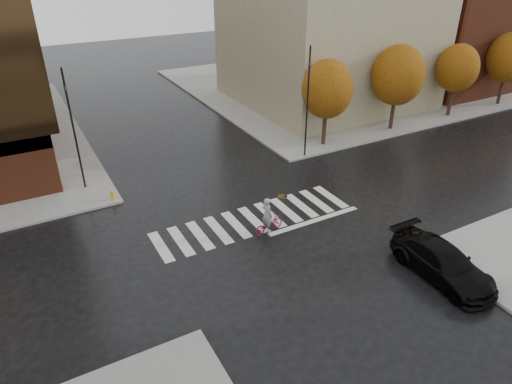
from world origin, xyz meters
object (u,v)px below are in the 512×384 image
(sedan, at_px, (442,262))
(traffic_light_ne, at_px, (308,95))
(traffic_light_nw, at_px, (72,122))
(cyclist, at_px, (268,221))
(fire_hydrant, at_px, (112,194))

(sedan, relative_size, traffic_light_ne, 0.69)
(sedan, relative_size, traffic_light_nw, 0.71)
(traffic_light_ne, bearing_deg, cyclist, 41.95)
(sedan, distance_m, fire_hydrant, 18.88)
(traffic_light_nw, bearing_deg, fire_hydrant, 5.10)
(cyclist, bearing_deg, traffic_light_nw, 28.43)
(sedan, xyz_separation_m, traffic_light_nw, (-13.03, 17.19, 3.74))
(traffic_light_ne, height_order, fire_hydrant, traffic_light_ne)
(fire_hydrant, bearing_deg, traffic_light_ne, -0.82)
(sedan, height_order, cyclist, cyclist)
(traffic_light_ne, relative_size, fire_hydrant, 12.16)
(traffic_light_ne, bearing_deg, sedan, 78.92)
(traffic_light_nw, height_order, traffic_light_ne, traffic_light_ne)
(traffic_light_ne, bearing_deg, fire_hydrant, -3.49)
(cyclist, distance_m, traffic_light_ne, 11.13)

